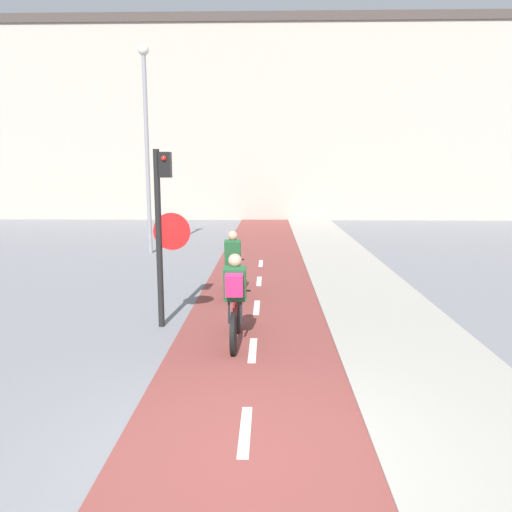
{
  "coord_description": "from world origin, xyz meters",
  "views": [
    {
      "loc": [
        0.25,
        -4.56,
        2.84
      ],
      "look_at": [
        0.0,
        4.98,
        1.2
      ],
      "focal_mm": 35.0,
      "sensor_mm": 36.0,
      "label": 1
    }
  ],
  "objects": [
    {
      "name": "street_lamp_far",
      "position": [
        -3.87,
        12.47,
        4.21
      ],
      "size": [
        0.36,
        0.36,
        6.89
      ],
      "color": "gray",
      "rests_on": "ground_plane"
    },
    {
      "name": "cyclist_far",
      "position": [
        -0.56,
        6.54,
        0.67
      ],
      "size": [
        0.46,
        1.69,
        1.5
      ],
      "color": "black",
      "rests_on": "ground_plane"
    },
    {
      "name": "cyclist_near",
      "position": [
        -0.3,
        3.33,
        0.72
      ],
      "size": [
        0.46,
        1.75,
        1.52
      ],
      "color": "black",
      "rests_on": "ground_plane"
    },
    {
      "name": "bike_lane",
      "position": [
        0.0,
        0.0,
        0.01
      ],
      "size": [
        2.68,
        60.0,
        0.02
      ],
      "color": "brown",
      "rests_on": "ground_plane"
    },
    {
      "name": "traffic_light_pole",
      "position": [
        -1.64,
        4.25,
        1.98
      ],
      "size": [
        0.67,
        0.25,
        3.21
      ],
      "color": "black",
      "rests_on": "ground_plane"
    },
    {
      "name": "sidewalk_strip",
      "position": [
        2.54,
        0.0,
        0.03
      ],
      "size": [
        2.4,
        60.0,
        0.05
      ],
      "color": "#A8A399",
      "rests_on": "ground_plane"
    },
    {
      "name": "building_row_background",
      "position": [
        0.0,
        26.84,
        5.69
      ],
      "size": [
        60.0,
        5.2,
        11.36
      ],
      "color": "#B2A899",
      "rests_on": "ground_plane"
    },
    {
      "name": "ground_plane",
      "position": [
        0.0,
        0.0,
        0.0
      ],
      "size": [
        120.0,
        120.0,
        0.0
      ],
      "primitive_type": "plane",
      "color": "gray"
    }
  ]
}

